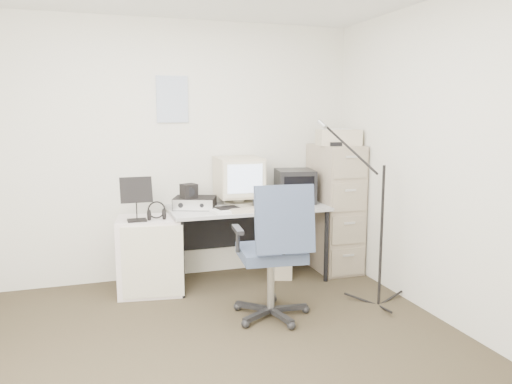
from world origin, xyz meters
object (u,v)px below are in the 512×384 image
object	(u,v)px
filing_cabinet	(335,208)
desk	(248,243)
office_chair	(271,250)
side_cart	(150,255)

from	to	relation	value
filing_cabinet	desk	size ratio (longest dim) A/B	0.87
desk	office_chair	xyz separation A→B (m)	(-0.10, -0.93, 0.19)
side_cart	desk	bearing A→B (deg)	11.84
filing_cabinet	desk	bearing A→B (deg)	-178.19
desk	office_chair	size ratio (longest dim) A/B	1.36
office_chair	side_cart	size ratio (longest dim) A/B	1.60
filing_cabinet	side_cart	distance (m)	1.93
filing_cabinet	desk	xyz separation A→B (m)	(-0.95, -0.03, -0.29)
filing_cabinet	office_chair	xyz separation A→B (m)	(-1.05, -0.96, -0.10)
filing_cabinet	office_chair	bearing A→B (deg)	-137.45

